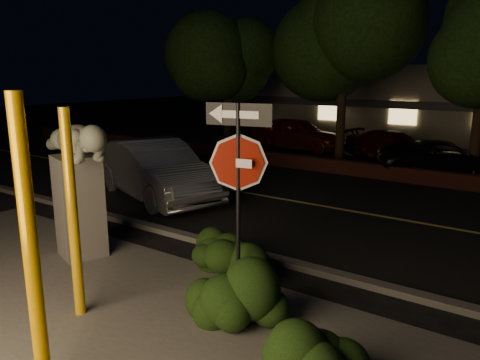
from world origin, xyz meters
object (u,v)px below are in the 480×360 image
at_px(sculpture, 78,174).
at_px(yellow_pole_left, 73,216).
at_px(silver_sedan, 155,170).
at_px(signpost, 238,163).
at_px(parked_car_red, 297,134).
at_px(parked_car_darkred, 394,146).
at_px(parked_car_dark, 446,159).
at_px(yellow_pole_right, 31,253).

bearing_deg(sculpture, yellow_pole_left, -18.81).
height_order(yellow_pole_left, silver_sedan, yellow_pole_left).
xyz_separation_m(signpost, parked_car_red, (-6.40, 13.90, -1.48)).
bearing_deg(parked_car_darkred, parked_car_red, 98.21).
bearing_deg(yellow_pole_left, signpost, 47.08).
bearing_deg(silver_sedan, sculpture, -133.74).
bearing_deg(yellow_pole_left, parked_car_dark, 79.75).
distance_m(yellow_pole_right, sculpture, 4.25).
bearing_deg(yellow_pole_left, parked_car_red, 106.73).
bearing_deg(yellow_pole_right, silver_sedan, 126.45).
relative_size(parked_car_red, parked_car_dark, 0.99).
xyz_separation_m(yellow_pole_left, silver_sedan, (-3.93, 5.57, -0.73)).
distance_m(signpost, silver_sedan, 6.90).
distance_m(parked_car_darkred, parked_car_dark, 3.34).
bearing_deg(parked_car_darkred, sculpture, -178.06).
height_order(sculpture, parked_car_darkred, sculpture).
bearing_deg(yellow_pole_left, sculpture, 141.87).
bearing_deg(parked_car_red, yellow_pole_right, -163.45).
bearing_deg(parked_car_red, yellow_pole_left, -165.85).
bearing_deg(parked_car_red, silver_sedan, -178.10).
relative_size(yellow_pole_left, parked_car_darkred, 0.75).
distance_m(sculpture, parked_car_dark, 12.68).
distance_m(signpost, parked_car_dark, 11.70).
height_order(parked_car_darkred, parked_car_dark, parked_car_dark).
bearing_deg(signpost, yellow_pole_right, -110.21).
height_order(sculpture, parked_car_red, sculpture).
bearing_deg(silver_sedan, signpost, -103.92).
height_order(yellow_pole_left, sculpture, yellow_pole_left).
distance_m(yellow_pole_left, parked_car_darkred, 15.63).
height_order(yellow_pole_right, silver_sedan, yellow_pole_right).
bearing_deg(yellow_pole_right, parked_car_red, 109.12).
xyz_separation_m(signpost, silver_sedan, (-5.60, 3.77, -1.40)).
bearing_deg(parked_car_dark, yellow_pole_right, 152.51).
xyz_separation_m(parked_car_red, parked_car_dark, (7.14, -2.33, -0.14)).
height_order(signpost, parked_car_dark, signpost).
xyz_separation_m(sculpture, silver_sedan, (-2.01, 4.06, -0.84)).
bearing_deg(signpost, parked_car_red, 103.02).
bearing_deg(sculpture, parked_car_dark, 89.25).
bearing_deg(silver_sedan, parked_car_red, 24.46).
bearing_deg(parked_car_dark, parked_car_darkred, 25.35).
relative_size(signpost, sculpture, 1.16).
distance_m(sculpture, parked_car_red, 14.50).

